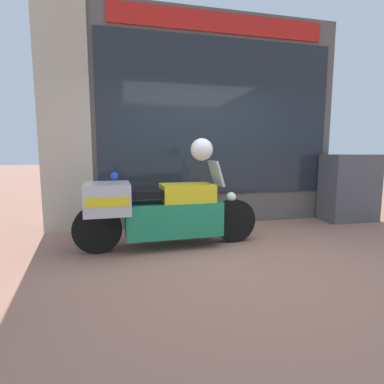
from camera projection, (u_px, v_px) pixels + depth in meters
ground_plane at (239, 259)px, 3.58m from camera, size 60.00×60.00×0.00m
shop_building at (178, 120)px, 5.18m from camera, size 5.09×0.55×3.62m
window_display at (213, 196)px, 5.54m from camera, size 3.87×0.30×1.92m
paramedic_motorcycle at (158, 210)px, 3.96m from camera, size 2.47×0.69×1.16m
utility_cabinet at (349, 188)px, 5.56m from camera, size 0.97×0.53×1.23m
white_helmet at (202, 149)px, 4.02m from camera, size 0.30×0.30×0.30m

